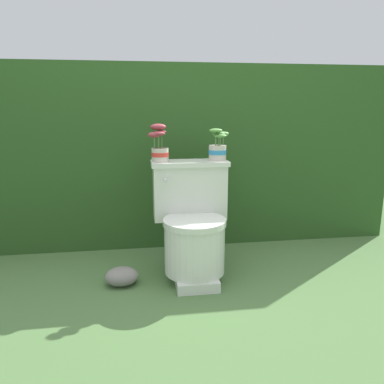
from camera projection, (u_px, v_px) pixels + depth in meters
The scene contains 6 objects.
ground_plane at pixel (188, 278), 2.36m from camera, with size 12.00×12.00×0.00m, color #4C703D.
hedge_backdrop at pixel (173, 153), 3.10m from camera, with size 3.40×0.74×1.36m.
toilet at pixel (193, 226), 2.33m from camera, with size 0.49×0.50×0.72m.
potted_plant_left at pixel (159, 147), 2.31m from camera, with size 0.13×0.11×0.23m.
potted_plant_midleft at pixel (218, 148), 2.38m from camera, with size 0.14×0.12×0.20m.
garden_stone at pixel (122, 276), 2.26m from camera, with size 0.20×0.16×0.11m.
Camera 1 is at (-0.29, -2.16, 1.06)m, focal length 35.00 mm.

